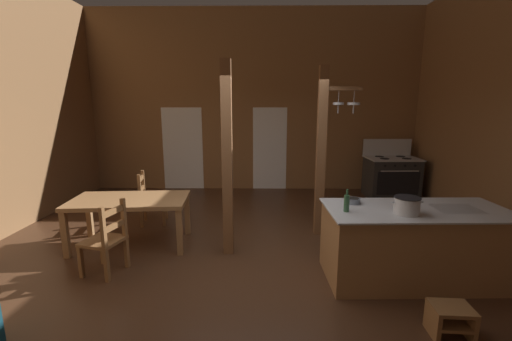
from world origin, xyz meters
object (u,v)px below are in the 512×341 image
(stove_range, at_px, (391,177))
(bottle_tall_on_counter, at_px, (347,203))
(ladderback_chair_by_post, at_px, (150,199))
(stockpot_on_counter, at_px, (407,205))
(step_stool, at_px, (451,318))
(kitchen_island, at_px, (414,244))
(mixing_bowl_on_counter, at_px, (353,201))
(dining_table, at_px, (130,204))
(ladderback_chair_near_window, at_px, (106,240))

(stove_range, height_order, bottle_tall_on_counter, stove_range)
(ladderback_chair_by_post, bearing_deg, stockpot_on_counter, -29.62)
(step_stool, relative_size, stockpot_on_counter, 1.05)
(kitchen_island, xyz_separation_m, stockpot_on_counter, (-0.22, -0.19, 0.55))
(kitchen_island, xyz_separation_m, mixing_bowl_on_counter, (-0.71, 0.22, 0.49))
(stove_range, relative_size, ladderback_chair_by_post, 1.39)
(step_stool, relative_size, mixing_bowl_on_counter, 2.01)
(dining_table, height_order, stockpot_on_counter, stockpot_on_counter)
(step_stool, height_order, ladderback_chair_by_post, ladderback_chair_by_post)
(stockpot_on_counter, bearing_deg, kitchen_island, 40.85)
(dining_table, bearing_deg, stockpot_on_counter, -17.38)
(mixing_bowl_on_counter, relative_size, bottle_tall_on_counter, 0.70)
(stove_range, bearing_deg, mixing_bowl_on_counter, -118.19)
(stove_range, bearing_deg, ladderback_chair_by_post, -160.24)
(step_stool, distance_m, ladderback_chair_near_window, 3.90)
(stockpot_on_counter, height_order, bottle_tall_on_counter, bottle_tall_on_counter)
(kitchen_island, bearing_deg, step_stool, -95.82)
(ladderback_chair_near_window, relative_size, mixing_bowl_on_counter, 5.09)
(kitchen_island, relative_size, dining_table, 1.24)
(kitchen_island, height_order, stove_range, stove_range)
(kitchen_island, bearing_deg, mixing_bowl_on_counter, 163.25)
(stove_range, xyz_separation_m, step_stool, (-1.25, -4.72, -0.30))
(mixing_bowl_on_counter, bearing_deg, stove_range, 61.81)
(stockpot_on_counter, height_order, mixing_bowl_on_counter, stockpot_on_counter)
(dining_table, height_order, mixing_bowl_on_counter, mixing_bowl_on_counter)
(mixing_bowl_on_counter, bearing_deg, ladderback_chair_near_window, -177.64)
(ladderback_chair_near_window, bearing_deg, stockpot_on_counter, -4.32)
(dining_table, height_order, ladderback_chair_near_window, ladderback_chair_near_window)
(stove_range, height_order, step_stool, stove_range)
(stockpot_on_counter, bearing_deg, mixing_bowl_on_counter, 141.24)
(ladderback_chair_near_window, xyz_separation_m, bottle_tall_on_counter, (2.95, -0.20, 0.56))
(stockpot_on_counter, xyz_separation_m, mixing_bowl_on_counter, (-0.50, 0.40, -0.07))
(step_stool, distance_m, bottle_tall_on_counter, 1.47)
(ladderback_chair_near_window, bearing_deg, bottle_tall_on_counter, -3.89)
(ladderback_chair_near_window, xyz_separation_m, ladderback_chair_by_post, (-0.04, 1.80, 0.00))
(kitchen_island, distance_m, step_stool, 1.08)
(dining_table, bearing_deg, stove_range, 28.70)
(bottle_tall_on_counter, bearing_deg, step_stool, -50.15)
(kitchen_island, relative_size, bottle_tall_on_counter, 8.20)
(stove_range, bearing_deg, kitchen_island, -107.26)
(bottle_tall_on_counter, bearing_deg, kitchen_island, 7.38)
(ladderback_chair_near_window, bearing_deg, stove_range, 35.90)
(dining_table, bearing_deg, step_stool, -28.02)
(stockpot_on_counter, bearing_deg, bottle_tall_on_counter, 173.79)
(mixing_bowl_on_counter, bearing_deg, kitchen_island, -16.75)
(dining_table, distance_m, bottle_tall_on_counter, 3.18)
(dining_table, bearing_deg, ladderback_chair_near_window, -88.48)
(stove_range, distance_m, mixing_bowl_on_counter, 3.96)
(ladderback_chair_by_post, xyz_separation_m, stockpot_on_counter, (3.65, -2.07, 0.55))
(bottle_tall_on_counter, bearing_deg, ladderback_chair_near_window, 176.11)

